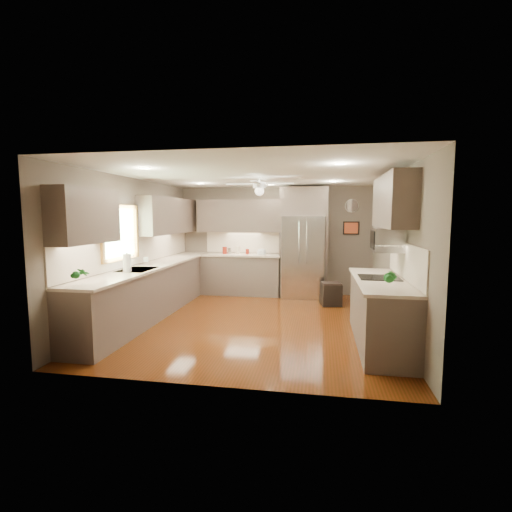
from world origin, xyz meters
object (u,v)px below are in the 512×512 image
(canister_c, at_px, (238,250))
(bowl, at_px, (261,253))
(canister_d, at_px, (247,252))
(refrigerator, at_px, (304,244))
(potted_plant_right, at_px, (391,277))
(stool, at_px, (331,294))
(canister_b, at_px, (229,251))
(microwave, at_px, (387,240))
(paper_towel, at_px, (127,263))
(canister_a, at_px, (225,250))
(potted_plant_left, at_px, (78,274))
(soap_bottle, at_px, (146,259))

(canister_c, xyz_separation_m, bowl, (0.58, -0.08, -0.06))
(canister_d, bearing_deg, refrigerator, -2.28)
(canister_c, height_order, potted_plant_right, potted_plant_right)
(bowl, relative_size, stool, 0.45)
(canister_b, distance_m, refrigerator, 1.74)
(canister_c, xyz_separation_m, microwave, (2.86, -2.81, 0.45))
(canister_d, bearing_deg, paper_towel, -114.40)
(microwave, relative_size, stool, 1.17)
(microwave, distance_m, paper_towel, 4.01)
(canister_a, bearing_deg, stool, -17.72)
(potted_plant_right, height_order, bowl, potted_plant_right)
(refrigerator, xyz_separation_m, stool, (0.60, -0.74, -0.95))
(canister_d, distance_m, bowl, 0.34)
(potted_plant_right, bearing_deg, canister_c, 125.94)
(stool, height_order, paper_towel, paper_towel)
(canister_b, xyz_separation_m, potted_plant_left, (-0.92, -4.21, 0.09))
(soap_bottle, distance_m, potted_plant_left, 2.13)
(canister_d, xyz_separation_m, stool, (1.90, -0.80, -0.76))
(canister_b, bearing_deg, potted_plant_left, -102.36)
(refrigerator, relative_size, microwave, 4.45)
(canister_b, relative_size, canister_c, 0.76)
(canister_c, height_order, canister_d, canister_c)
(canister_a, xyz_separation_m, bowl, (0.87, -0.02, -0.05))
(canister_c, height_order, paper_towel, paper_towel)
(canister_c, distance_m, bowl, 0.59)
(bowl, xyz_separation_m, refrigerator, (0.96, -0.02, 0.22))
(canister_a, relative_size, canister_d, 1.40)
(soap_bottle, relative_size, refrigerator, 0.07)
(canister_c, xyz_separation_m, canister_d, (0.24, -0.05, -0.03))
(soap_bottle, distance_m, refrigerator, 3.44)
(potted_plant_right, relative_size, paper_towel, 0.94)
(refrigerator, bearing_deg, soap_bottle, -143.91)
(bowl, height_order, microwave, microwave)
(potted_plant_left, relative_size, microwave, 0.57)
(potted_plant_left, bearing_deg, microwave, 19.92)
(stool, bearing_deg, soap_bottle, -159.21)
(refrigerator, bearing_deg, canister_d, 177.72)
(canister_b, xyz_separation_m, microwave, (3.05, -2.77, 0.47))
(canister_d, relative_size, stool, 0.26)
(stool, bearing_deg, canister_d, 157.24)
(canister_b, relative_size, paper_towel, 0.44)
(potted_plant_left, bearing_deg, potted_plant_right, 6.57)
(canister_a, relative_size, soap_bottle, 0.95)
(canister_b, xyz_separation_m, stool, (2.33, -0.80, -0.77))
(canister_a, distance_m, soap_bottle, 2.26)
(potted_plant_left, xyz_separation_m, refrigerator, (2.65, 4.15, 0.09))
(refrigerator, height_order, microwave, refrigerator)
(bowl, bearing_deg, canister_d, 174.01)
(canister_b, xyz_separation_m, canister_d, (0.43, -0.01, -0.01))
(canister_c, bearing_deg, stool, -21.50)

